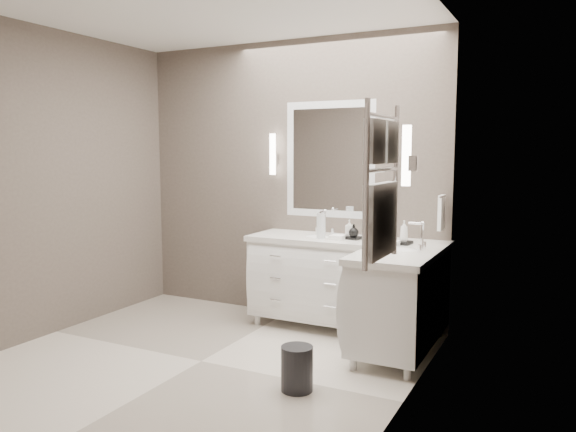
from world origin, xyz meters
The scene contains 21 objects.
floor centered at (0.00, 0.00, -0.01)m, with size 3.20×3.00×0.01m, color silver.
ceiling centered at (0.00, 0.00, 2.71)m, with size 3.20×3.00×0.01m, color white.
wall_back centered at (0.00, 1.50, 1.35)m, with size 3.20×0.01×2.70m, color #544A43.
wall_front centered at (0.00, -1.50, 1.35)m, with size 3.20×0.01×2.70m, color #544A43.
wall_left centered at (-1.60, 0.00, 1.35)m, with size 0.01×3.00×2.70m, color #544A43.
wall_right centered at (1.60, 0.00, 1.35)m, with size 0.01×3.00×2.70m, color #544A43.
vanity_back centered at (0.45, 1.23, 0.49)m, with size 1.24×0.59×0.97m.
vanity_right centered at (1.33, 0.90, 0.49)m, with size 0.59×1.24×0.97m.
mirror_back centered at (0.45, 1.49, 1.55)m, with size 0.90×0.02×1.10m.
mirror_right centered at (1.59, 0.80, 1.55)m, with size 0.02×0.90×1.10m.
sconce_back centered at (-0.13, 1.43, 1.59)m, with size 0.06×0.06×0.40m.
sconce_right centered at (1.53, 0.22, 1.59)m, with size 0.06×0.06×0.40m.
towel_bar_corner centered at (1.54, 1.36, 1.12)m, with size 0.03×0.22×0.30m.
towel_ladder centered at (1.55, -0.40, 1.39)m, with size 0.06×0.58×0.90m.
waste_bin centered at (0.90, -0.14, 0.15)m, with size 0.22×0.22×0.31m, color black.
amenity_tray_back centered at (0.78, 1.22, 0.86)m, with size 0.16×0.12×0.02m, color black.
amenity_tray_right centered at (1.27, 1.15, 0.86)m, with size 0.12×0.16×0.02m, color black.
water_bottle centered at (0.53, 1.12, 0.96)m, with size 0.08×0.08×0.22m, color silver.
soap_bottle_a centered at (0.75, 1.24, 0.95)m, with size 0.06×0.07×0.14m, color white.
soap_bottle_b centered at (0.81, 1.19, 0.93)m, with size 0.09×0.09×0.11m, color black.
soap_bottle_c centered at (1.27, 1.15, 0.96)m, with size 0.07×0.07×0.18m, color white.
Camera 1 is at (2.50, -3.46, 1.63)m, focal length 35.00 mm.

